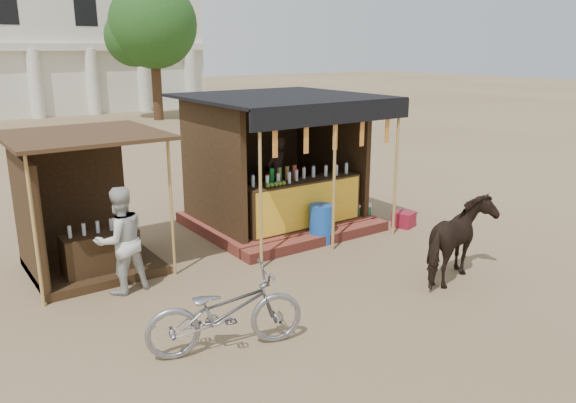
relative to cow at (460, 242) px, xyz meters
The scene contains 10 objects.
ground 2.02m from the cow, 156.47° to the left, with size 120.00×120.00×0.00m, color #846B4C.
main_stall 4.20m from the cow, 100.22° to the left, with size 3.60×3.61×2.78m.
secondary_stall 6.34m from the cow, 140.88° to the left, with size 2.40×2.40×2.38m.
cow is the anchor object (origin of this frame).
motorbike 4.18m from the cow, behind, with size 0.70×2.01×1.05m, color gray.
bystander 5.39m from the cow, 149.17° to the left, with size 0.82×0.64×1.69m, color beige.
blue_barrel 2.86m from the cow, 103.77° to the left, with size 0.46×0.46×0.77m, color #184EB4.
red_crate 2.95m from the cow, 61.03° to the left, with size 0.38×0.41×0.32m, color maroon.
cooler 3.47m from the cow, 77.93° to the left, with size 0.76×0.66×0.46m.
tree 23.59m from the cow, 79.94° to the left, with size 4.50×4.40×7.00m.
Camera 1 is at (-5.45, -6.17, 3.73)m, focal length 35.00 mm.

